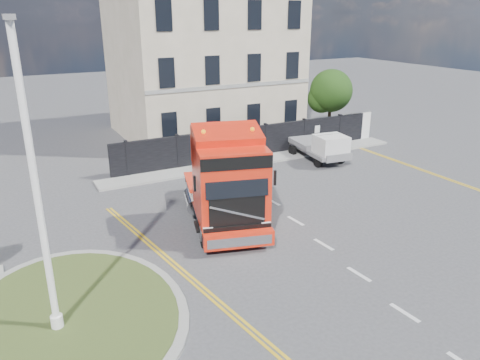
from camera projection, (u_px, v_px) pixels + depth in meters
ground at (233, 231)px, 19.84m from camera, size 120.00×120.00×0.00m
traffic_island at (73, 315)px, 14.22m from camera, size 6.80×6.80×0.17m
hoarding_fence at (259, 141)px, 29.87m from camera, size 18.80×0.25×2.00m
georgian_building at (202, 55)px, 34.24m from camera, size 12.30×10.30×12.80m
tree at (329, 93)px, 35.21m from camera, size 3.20×3.20×4.80m
pavement_far at (259, 160)px, 29.20m from camera, size 20.00×1.60×0.12m
truck at (227, 185)px, 19.57m from camera, size 4.57×7.73×4.35m
flatbed_pickup at (325, 147)px, 28.53m from camera, size 2.27×4.58×1.83m
lamppost_island at (35, 185)px, 12.08m from camera, size 0.27×0.54×8.72m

